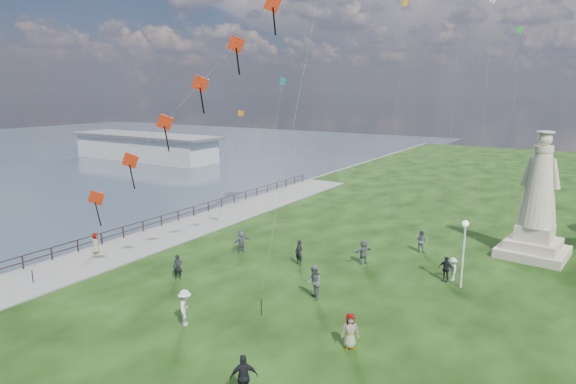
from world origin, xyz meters
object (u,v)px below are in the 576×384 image
Objects in this scene: lamppost at (464,240)px; person_9 at (446,269)px; person_0 at (178,267)px; person_2 at (185,308)px; person_4 at (350,331)px; person_7 at (421,241)px; person_3 at (244,377)px; person_11 at (363,252)px; pier_pavilion at (145,147)px; person_10 at (96,244)px; person_5 at (241,241)px; statue at (537,210)px; person_8 at (452,269)px; person_1 at (314,282)px; person_6 at (299,252)px.

person_9 is (-1.05, 0.52, -2.18)m from lamppost.
lamppost is at bearing -1.62° from person_0.
person_2 is 1.11× the size of person_4.
lamppost is at bearing 135.89° from person_7.
person_3 is 16.01m from person_11.
person_10 is at bearing -45.36° from pier_pavilion.
person_11 is at bearing -58.44° from person_5.
person_2 is 8.22m from person_4.
statue reaches higher than person_7.
person_8 is (14.24, 2.67, -0.11)m from person_5.
person_9 is (5.60, 6.52, -0.18)m from person_1.
person_11 is at bearing -168.92° from person_9.
lamppost reaches higher than person_6.
person_0 is 0.92× the size of person_6.
pier_pavilion is 61.61m from person_7.
person_7 is at bearing 127.20° from person_1.
statue is at bearing 106.96° from person_1.
person_2 is 1.10× the size of person_5.
lamppost is 2.59× the size of person_0.
lamppost is 16.01m from person_3.
person_0 is 0.88× the size of person_3.
statue is 12.58m from person_11.
person_10 is (-13.36, -5.89, -0.12)m from person_6.
person_9 is (13.91, 2.30, -0.04)m from person_5.
person_7 reaches higher than person_0.
lamppost reaches higher than person_4.
person_2 is 13.61m from person_10.
person_0 is at bearing -116.27° from person_1.
person_7 is (11.15, 13.16, 0.03)m from person_0.
pier_pavilion is 52.67m from person_10.
person_1 is at bearing -101.53° from person_5.
person_11 is (-5.49, 0.15, 0.05)m from person_9.
person_2 reaches higher than person_4.
person_0 is 12.19m from person_11.
person_2 is at bearing -71.46° from person_0.
person_2 reaches higher than person_10.
person_10 is at bearing -123.63° from person_1.
person_10 is (-18.93, 7.53, -0.16)m from person_3.
statue is at bearing 75.71° from person_9.
person_5 reaches higher than person_0.
person_2 reaches higher than person_0.
lamppost reaches higher than person_3.
person_2 is (-10.58, -12.08, -2.06)m from lamppost.
pier_pavilion is 66.23m from person_9.
person_0 is 1.01× the size of person_9.
pier_pavilion is 59.00m from person_0.
person_0 is at bearing -152.21° from lamppost.
pier_pavilion is at bearing 111.50° from person_4.
person_5 is (-14.96, -1.78, -2.14)m from lamppost.
person_4 is 1.01× the size of person_7.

